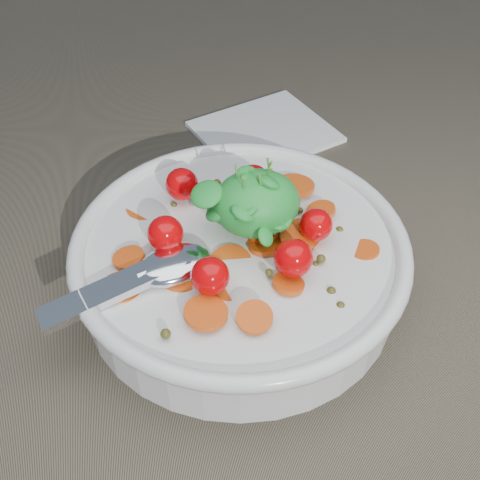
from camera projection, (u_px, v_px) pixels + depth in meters
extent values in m
plane|color=#6D624E|center=(236.00, 286.00, 0.54)|extent=(6.00, 6.00, 0.00)
cylinder|color=silver|center=(240.00, 266.00, 0.52)|extent=(0.27, 0.27, 0.05)
torus|color=silver|center=(240.00, 244.00, 0.50)|extent=(0.29, 0.29, 0.01)
cylinder|color=silver|center=(240.00, 283.00, 0.54)|extent=(0.14, 0.14, 0.01)
cylinder|color=brown|center=(240.00, 266.00, 0.52)|extent=(0.25, 0.25, 0.04)
cylinder|color=#DF5412|center=(297.00, 239.00, 0.50)|extent=(0.04, 0.04, 0.01)
cylinder|color=#DF5412|center=(265.00, 245.00, 0.50)|extent=(0.04, 0.04, 0.01)
cylinder|color=#DF5412|center=(122.00, 288.00, 0.47)|extent=(0.04, 0.04, 0.01)
cylinder|color=#DF5412|center=(145.00, 210.00, 0.54)|extent=(0.04, 0.04, 0.01)
cylinder|color=#DF5412|center=(267.00, 183.00, 0.56)|extent=(0.04, 0.04, 0.01)
cylinder|color=#DF5412|center=(263.00, 231.00, 0.51)|extent=(0.04, 0.04, 0.01)
cylinder|color=#DF5412|center=(321.00, 211.00, 0.53)|extent=(0.03, 0.03, 0.01)
cylinder|color=#DF5412|center=(364.00, 251.00, 0.50)|extent=(0.04, 0.04, 0.01)
cylinder|color=#DF5412|center=(254.00, 317.00, 0.44)|extent=(0.04, 0.04, 0.01)
cylinder|color=#DF5412|center=(228.00, 289.00, 0.47)|extent=(0.03, 0.03, 0.01)
cylinder|color=#DF5412|center=(288.00, 284.00, 0.47)|extent=(0.03, 0.03, 0.01)
cylinder|color=#DF5412|center=(181.00, 278.00, 0.48)|extent=(0.04, 0.04, 0.01)
cylinder|color=#DF5412|center=(231.00, 263.00, 0.49)|extent=(0.05, 0.05, 0.01)
cylinder|color=#DF5412|center=(192.00, 233.00, 0.52)|extent=(0.03, 0.03, 0.01)
cylinder|color=#DF5412|center=(296.00, 185.00, 0.55)|extent=(0.05, 0.05, 0.01)
cylinder|color=#DF5412|center=(206.00, 313.00, 0.44)|extent=(0.05, 0.05, 0.01)
cylinder|color=#DF5412|center=(304.00, 232.00, 0.51)|extent=(0.04, 0.04, 0.01)
cylinder|color=#DF5412|center=(128.00, 258.00, 0.49)|extent=(0.03, 0.03, 0.01)
cylinder|color=#DF5412|center=(307.00, 251.00, 0.50)|extent=(0.05, 0.05, 0.02)
sphere|color=#444116|center=(340.00, 230.00, 0.52)|extent=(0.01, 0.01, 0.01)
sphere|color=#444116|center=(247.00, 210.00, 0.53)|extent=(0.01, 0.01, 0.01)
sphere|color=#444116|center=(291.00, 211.00, 0.54)|extent=(0.01, 0.01, 0.01)
sphere|color=#444116|center=(331.00, 291.00, 0.47)|extent=(0.01, 0.01, 0.01)
sphere|color=#444116|center=(269.00, 272.00, 0.47)|extent=(0.01, 0.01, 0.01)
sphere|color=#444116|center=(137.00, 256.00, 0.49)|extent=(0.01, 0.01, 0.01)
sphere|color=#444116|center=(321.00, 259.00, 0.48)|extent=(0.01, 0.01, 0.01)
sphere|color=#444116|center=(205.00, 262.00, 0.49)|extent=(0.01, 0.01, 0.01)
sphere|color=#444116|center=(226.00, 274.00, 0.47)|extent=(0.01, 0.01, 0.01)
sphere|color=#444116|center=(174.00, 205.00, 0.54)|extent=(0.01, 0.01, 0.01)
sphere|color=#444116|center=(340.00, 306.00, 0.46)|extent=(0.01, 0.01, 0.01)
sphere|color=#444116|center=(217.00, 183.00, 0.55)|extent=(0.01, 0.01, 0.01)
sphere|color=#444116|center=(316.00, 264.00, 0.49)|extent=(0.01, 0.01, 0.01)
sphere|color=#444116|center=(171.00, 264.00, 0.49)|extent=(0.01, 0.01, 0.01)
sphere|color=#444116|center=(220.00, 265.00, 0.48)|extent=(0.01, 0.01, 0.01)
sphere|color=#444116|center=(141.00, 274.00, 0.47)|extent=(0.01, 0.01, 0.01)
sphere|color=#444116|center=(300.00, 210.00, 0.53)|extent=(0.01, 0.01, 0.01)
sphere|color=#444116|center=(246.00, 200.00, 0.54)|extent=(0.01, 0.01, 0.01)
sphere|color=#444116|center=(166.00, 334.00, 0.43)|extent=(0.01, 0.01, 0.01)
sphere|color=#444116|center=(286.00, 202.00, 0.54)|extent=(0.01, 0.01, 0.01)
sphere|color=#C30105|center=(316.00, 225.00, 0.49)|extent=(0.03, 0.03, 0.03)
sphere|color=#C30105|center=(253.00, 180.00, 0.54)|extent=(0.03, 0.03, 0.03)
sphere|color=#C30105|center=(182.00, 184.00, 0.53)|extent=(0.03, 0.03, 0.03)
sphere|color=#C30105|center=(165.00, 234.00, 0.49)|extent=(0.03, 0.03, 0.03)
sphere|color=#C30105|center=(210.00, 276.00, 0.45)|extent=(0.03, 0.03, 0.03)
sphere|color=#C30105|center=(293.00, 258.00, 0.46)|extent=(0.03, 0.03, 0.03)
ellipsoid|color=green|center=(256.00, 203.00, 0.49)|extent=(0.07, 0.06, 0.05)
ellipsoid|color=green|center=(231.00, 204.00, 0.50)|extent=(0.04, 0.04, 0.03)
ellipsoid|color=green|center=(267.00, 192.00, 0.49)|extent=(0.03, 0.03, 0.03)
ellipsoid|color=green|center=(258.00, 191.00, 0.48)|extent=(0.03, 0.03, 0.02)
ellipsoid|color=green|center=(265.00, 237.00, 0.47)|extent=(0.02, 0.02, 0.02)
ellipsoid|color=green|center=(286.00, 203.00, 0.49)|extent=(0.02, 0.02, 0.01)
ellipsoid|color=green|center=(268.00, 183.00, 0.48)|extent=(0.03, 0.03, 0.03)
ellipsoid|color=green|center=(242.00, 217.00, 0.48)|extent=(0.02, 0.02, 0.01)
ellipsoid|color=green|center=(265.00, 181.00, 0.48)|extent=(0.02, 0.02, 0.01)
ellipsoid|color=green|center=(256.00, 187.00, 0.48)|extent=(0.02, 0.02, 0.02)
ellipsoid|color=green|center=(279.00, 226.00, 0.48)|extent=(0.02, 0.02, 0.01)
ellipsoid|color=green|center=(247.00, 209.00, 0.47)|extent=(0.04, 0.04, 0.02)
ellipsoid|color=green|center=(220.00, 211.00, 0.49)|extent=(0.04, 0.04, 0.03)
ellipsoid|color=green|center=(255.00, 186.00, 0.48)|extent=(0.03, 0.03, 0.02)
ellipsoid|color=green|center=(207.00, 194.00, 0.48)|extent=(0.03, 0.03, 0.02)
ellipsoid|color=green|center=(249.00, 190.00, 0.49)|extent=(0.04, 0.04, 0.02)
ellipsoid|color=green|center=(249.00, 178.00, 0.48)|extent=(0.02, 0.03, 0.02)
ellipsoid|color=green|center=(250.00, 197.00, 0.49)|extent=(0.03, 0.03, 0.01)
ellipsoid|color=green|center=(254.00, 185.00, 0.48)|extent=(0.03, 0.03, 0.03)
ellipsoid|color=green|center=(244.00, 213.00, 0.47)|extent=(0.03, 0.03, 0.02)
ellipsoid|color=green|center=(255.00, 184.00, 0.49)|extent=(0.03, 0.03, 0.03)
ellipsoid|color=green|center=(278.00, 219.00, 0.48)|extent=(0.03, 0.03, 0.02)
ellipsoid|color=green|center=(264.00, 193.00, 0.49)|extent=(0.03, 0.03, 0.03)
ellipsoid|color=green|center=(235.00, 189.00, 0.50)|extent=(0.02, 0.02, 0.01)
ellipsoid|color=green|center=(260.00, 181.00, 0.48)|extent=(0.03, 0.03, 0.02)
ellipsoid|color=green|center=(257.00, 195.00, 0.49)|extent=(0.02, 0.03, 0.02)
cylinder|color=#4C8C33|center=(239.00, 191.00, 0.48)|extent=(0.00, 0.02, 0.05)
cylinder|color=#4C8C33|center=(263.00, 179.00, 0.49)|extent=(0.01, 0.02, 0.04)
cylinder|color=#4C8C33|center=(263.00, 197.00, 0.48)|extent=(0.01, 0.00, 0.05)
cylinder|color=#4C8C33|center=(245.00, 197.00, 0.48)|extent=(0.01, 0.01, 0.05)
cylinder|color=#4C8C33|center=(271.00, 184.00, 0.49)|extent=(0.01, 0.01, 0.05)
cylinder|color=#4C8C33|center=(261.00, 186.00, 0.49)|extent=(0.02, 0.02, 0.04)
ellipsoid|color=silver|center=(174.00, 264.00, 0.48)|extent=(0.07, 0.06, 0.02)
cube|color=silver|center=(115.00, 288.00, 0.46)|extent=(0.12, 0.06, 0.02)
cylinder|color=silver|center=(151.00, 273.00, 0.47)|extent=(0.03, 0.02, 0.01)
cube|color=white|center=(265.00, 132.00, 0.71)|extent=(0.18, 0.17, 0.01)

